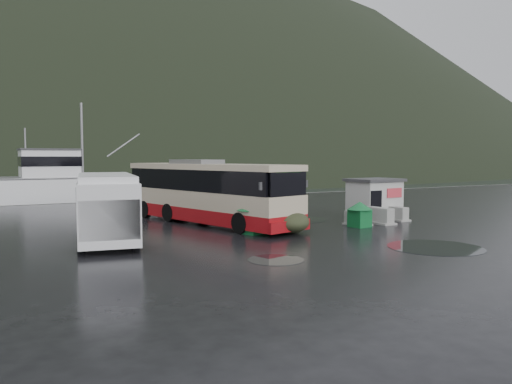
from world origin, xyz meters
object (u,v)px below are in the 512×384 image
waste_bin_right (359,227)px  jersey_barrier_a (357,225)px  ticket_kiosk (374,218)px  white_van (107,241)px  dome_tent (288,233)px  jersey_barrier_b (380,224)px  fishing_trawler (115,195)px  waste_bin_left (253,233)px  coach_bus (208,223)px  jersey_barrier_c (396,220)px

waste_bin_right → jersey_barrier_a: bearing=58.5°
waste_bin_right → ticket_kiosk: (3.13, 2.34, 0.00)m
white_van → dome_tent: 8.07m
waste_bin_right → dome_tent: bearing=177.9°
jersey_barrier_b → fishing_trawler: (-7.38, 27.08, 0.00)m
white_van → jersey_barrier_a: (12.42, -1.37, 0.00)m
dome_tent → jersey_barrier_b: bearing=2.7°
jersey_barrier_b → fishing_trawler: fishing_trawler is taller
white_van → waste_bin_left: size_ratio=4.35×
coach_bus → jersey_barrier_a: 7.86m
waste_bin_left → jersey_barrier_c: bearing=1.4°
jersey_barrier_a → jersey_barrier_b: jersey_barrier_b is taller
dome_tent → waste_bin_left: bearing=156.5°
jersey_barrier_c → jersey_barrier_b: bearing=-161.8°
coach_bus → jersey_barrier_b: coach_bus is taller
ticket_kiosk → jersey_barrier_b: 2.34m
coach_bus → jersey_barrier_b: size_ratio=7.07×
jersey_barrier_c → jersey_barrier_a: bearing=-171.2°
white_van → waste_bin_left: white_van is taller
waste_bin_right → jersey_barrier_c: size_ratio=0.84×
white_van → jersey_barrier_b: white_van is taller
coach_bus → fishing_trawler: fishing_trawler is taller
waste_bin_right → jersey_barrier_c: (3.54, 1.03, 0.00)m
waste_bin_left → ticket_kiosk: 8.96m
ticket_kiosk → waste_bin_left: bearing=-173.3°
dome_tent → jersey_barrier_c: bearing=6.4°
waste_bin_left → waste_bin_right: 5.76m
coach_bus → jersey_barrier_b: 9.11m
dome_tent → waste_bin_right: bearing=-2.1°
jersey_barrier_a → jersey_barrier_b: (1.44, -0.09, 0.00)m
jersey_barrier_a → jersey_barrier_b: 1.44m
white_van → ticket_kiosk: (15.23, 0.44, 0.00)m
ticket_kiosk → jersey_barrier_b: ticket_kiosk is taller
coach_bus → jersey_barrier_a: size_ratio=8.41×
jersey_barrier_a → fishing_trawler: 27.64m
coach_bus → waste_bin_right: size_ratio=9.43×
waste_bin_left → dome_tent: waste_bin_left is taller
coach_bus → dome_tent: (1.87, -4.92, 0.00)m
waste_bin_left → jersey_barrier_a: 6.03m
waste_bin_left → jersey_barrier_c: 9.25m
white_van → dome_tent: size_ratio=2.46×
jersey_barrier_c → dome_tent: bearing=-173.6°
coach_bus → jersey_barrier_c: 10.44m
waste_bin_right → dome_tent: size_ratio=0.47×
jersey_barrier_c → waste_bin_right: bearing=-163.8°
waste_bin_left → jersey_barrier_b: (7.46, -0.36, 0.00)m
jersey_barrier_a → fishing_trawler: size_ratio=0.06×
waste_bin_left → ticket_kiosk: ticket_kiosk is taller
white_van → jersey_barrier_c: white_van is taller
waste_bin_left → jersey_barrier_a: bearing=-2.6°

